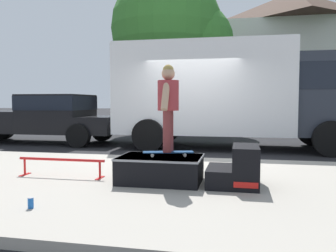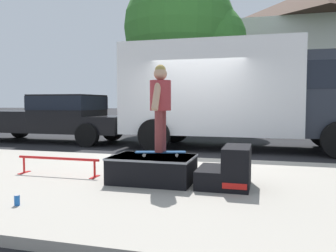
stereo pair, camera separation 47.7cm
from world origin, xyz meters
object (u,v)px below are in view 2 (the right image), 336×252
object	(u,v)px
skater_kid	(160,101)
grind_rail	(58,162)
street_tree_main	(186,31)
kicker_ramp	(229,170)
box_truck	(245,90)
skateboard	(160,152)
pickup_truck_black	(54,116)
skate_box	(153,168)
soda_can	(17,200)

from	to	relation	value
skater_kid	grind_rail	bearing A→B (deg)	179.87
grind_rail	street_tree_main	xyz separation A→B (m)	(-0.05, 10.09, 4.13)
kicker_ramp	skater_kid	size ratio (longest dim) A/B	0.61
kicker_ramp	box_truck	world-z (taller)	box_truck
box_truck	street_tree_main	bearing A→B (deg)	120.21
skateboard	skater_kid	world-z (taller)	skater_kid
skateboard	grind_rail	bearing A→B (deg)	179.87
kicker_ramp	grind_rail	size ratio (longest dim) A/B	0.54
skater_kid	skateboard	bearing A→B (deg)	-90.00
kicker_ramp	grind_rail	bearing A→B (deg)	178.79
skateboard	pickup_truck_black	size ratio (longest dim) A/B	0.14
skate_box	grind_rail	size ratio (longest dim) A/B	0.84
soda_can	pickup_truck_black	distance (m)	8.15
skate_box	grind_rail	world-z (taller)	skate_box
skateboard	street_tree_main	size ratio (longest dim) A/B	0.11
kicker_ramp	street_tree_main	size ratio (longest dim) A/B	0.12
box_truck	pickup_truck_black	xyz separation A→B (m)	(-6.39, 0.13, -0.81)
skateboard	box_truck	size ratio (longest dim) A/B	0.12
box_truck	grind_rail	bearing A→B (deg)	-118.41
skateboard	soda_can	size ratio (longest dim) A/B	6.39
grind_rail	street_tree_main	bearing A→B (deg)	90.29
skateboard	pickup_truck_black	distance (m)	7.59
kicker_ramp	grind_rail	xyz separation A→B (m)	(-2.87, 0.06, -0.02)
kicker_ramp	box_truck	xyz separation A→B (m)	(-0.07, 5.24, 1.33)
skater_kid	pickup_truck_black	distance (m)	7.60
skate_box	skateboard	bearing A→B (deg)	26.96
skate_box	kicker_ramp	xyz separation A→B (m)	(1.17, -0.00, 0.03)
street_tree_main	skater_kid	bearing A→B (deg)	-79.53
skateboard	soda_can	xyz separation A→B (m)	(-1.29, -1.68, -0.40)
kicker_ramp	soda_can	size ratio (longest dim) A/B	6.53
skate_box	skateboard	size ratio (longest dim) A/B	1.58
kicker_ramp	grind_rail	distance (m)	2.87
skate_box	skater_kid	distance (m)	1.05
skater_kid	kicker_ramp	bearing A→B (deg)	-3.05
grind_rail	box_truck	world-z (taller)	box_truck
grind_rail	skater_kid	size ratio (longest dim) A/B	1.14
street_tree_main	box_truck	bearing A→B (deg)	-59.79
skateboard	pickup_truck_black	bearing A→B (deg)	135.45
kicker_ramp	street_tree_main	xyz separation A→B (m)	(-2.92, 10.15, 4.11)
grind_rail	skater_kid	xyz separation A→B (m)	(1.81, -0.00, 1.03)
grind_rail	soda_can	bearing A→B (deg)	-72.69
kicker_ramp	pickup_truck_black	bearing A→B (deg)	140.24
kicker_ramp	skateboard	size ratio (longest dim) A/B	1.02
skate_box	soda_can	xyz separation A→B (m)	(-1.18, -1.62, -0.15)
soda_can	pickup_truck_black	world-z (taller)	pickup_truck_black
skater_kid	pickup_truck_black	bearing A→B (deg)	135.45
skater_kid	box_truck	world-z (taller)	box_truck
box_truck	soda_can	bearing A→B (deg)	-108.37
skater_kid	pickup_truck_black	size ratio (longest dim) A/B	0.23
skateboard	box_truck	bearing A→B (deg)	79.19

